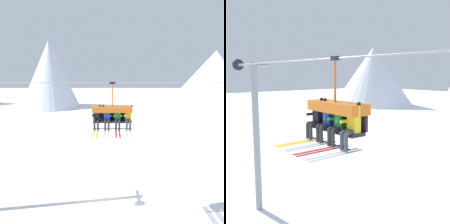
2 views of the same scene
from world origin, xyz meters
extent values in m
cone|color=silver|center=(-41.00, 42.40, 6.76)|extent=(18.94, 18.94, 13.53)
cylinder|color=gray|center=(-7.67, 0.00, 4.04)|extent=(0.36, 0.36, 8.08)
cylinder|color=gray|center=(-7.67, 0.00, 7.93)|extent=(0.16, 1.60, 0.16)
cylinder|color=black|center=(-7.67, -0.80, 7.93)|extent=(0.08, 0.56, 0.56)
cylinder|color=gray|center=(0.80, -0.80, 7.93)|extent=(18.93, 0.05, 0.05)
cube|color=#232328|center=(0.31, -0.80, 5.90)|extent=(2.06, 0.48, 0.10)
cube|color=#232328|center=(0.31, -0.52, 6.18)|extent=(2.06, 0.08, 0.45)
cube|color=#D16619|center=(0.31, -0.74, 6.55)|extent=(2.10, 0.68, 0.30)
cylinder|color=black|center=(0.31, -1.12, 5.57)|extent=(2.06, 0.04, 0.04)
cylinder|color=#D16619|center=(0.31, -0.80, 7.29)|extent=(0.07, 0.07, 1.18)
cube|color=black|center=(0.31, -0.80, 7.93)|extent=(0.28, 0.12, 0.12)
cube|color=black|center=(-0.52, -0.82, 6.21)|extent=(0.32, 0.22, 0.52)
sphere|color=black|center=(-0.52, -0.82, 6.57)|extent=(0.22, 0.22, 0.22)
ellipsoid|color=black|center=(-0.52, -0.92, 6.57)|extent=(0.17, 0.04, 0.08)
cylinder|color=#2D2D33|center=(-0.61, -0.99, 5.99)|extent=(0.11, 0.34, 0.11)
cylinder|color=#2D2D33|center=(-0.44, -0.99, 5.99)|extent=(0.11, 0.34, 0.11)
cylinder|color=#2D2D33|center=(-0.61, -1.16, 5.75)|extent=(0.11, 0.11, 0.48)
cylinder|color=#2D2D33|center=(-0.44, -1.16, 5.75)|extent=(0.11, 0.11, 0.48)
cube|color=gold|center=(-0.61, -1.46, 5.46)|extent=(0.09, 1.70, 0.02)
cube|color=gold|center=(-0.44, -1.46, 5.46)|extent=(0.09, 1.70, 0.02)
cylinder|color=black|center=(-0.71, -0.97, 6.25)|extent=(0.09, 0.30, 0.09)
cylinder|color=black|center=(-0.34, -0.82, 6.56)|extent=(0.09, 0.09, 0.30)
sphere|color=black|center=(-0.34, -0.82, 6.73)|extent=(0.11, 0.11, 0.11)
cube|color=#2847B7|center=(0.03, -0.82, 6.21)|extent=(0.32, 0.22, 0.52)
sphere|color=silver|center=(0.03, -0.82, 6.57)|extent=(0.22, 0.22, 0.22)
ellipsoid|color=black|center=(0.03, -0.92, 6.57)|extent=(0.17, 0.04, 0.08)
cylinder|color=#2D2D33|center=(-0.05, -0.99, 5.99)|extent=(0.11, 0.34, 0.11)
cylinder|color=#2D2D33|center=(0.12, -0.99, 5.99)|extent=(0.11, 0.34, 0.11)
cylinder|color=#2D2D33|center=(-0.05, -1.16, 5.75)|extent=(0.11, 0.11, 0.48)
cylinder|color=#2D2D33|center=(0.12, -1.16, 5.75)|extent=(0.11, 0.11, 0.48)
cube|color=#B2B2BC|center=(-0.05, -1.46, 5.46)|extent=(0.09, 1.70, 0.02)
cube|color=#B2B2BC|center=(0.12, -1.46, 5.46)|extent=(0.09, 1.70, 0.02)
cylinder|color=#2847B7|center=(-0.15, -0.82, 6.56)|extent=(0.09, 0.09, 0.30)
sphere|color=black|center=(-0.15, -0.82, 6.73)|extent=(0.11, 0.11, 0.11)
cylinder|color=#2847B7|center=(0.22, -0.97, 6.25)|extent=(0.09, 0.30, 0.09)
cube|color=#23843D|center=(0.59, -0.82, 6.21)|extent=(0.32, 0.22, 0.52)
sphere|color=black|center=(0.59, -0.82, 6.57)|extent=(0.22, 0.22, 0.22)
ellipsoid|color=black|center=(0.59, -0.92, 6.57)|extent=(0.17, 0.04, 0.08)
cylinder|color=#2D2D33|center=(0.51, -0.99, 5.99)|extent=(0.11, 0.34, 0.11)
cylinder|color=#2D2D33|center=(0.68, -0.99, 5.99)|extent=(0.11, 0.34, 0.11)
cylinder|color=#2D2D33|center=(0.51, -1.16, 5.75)|extent=(0.11, 0.11, 0.48)
cylinder|color=#2D2D33|center=(0.68, -1.16, 5.75)|extent=(0.11, 0.11, 0.48)
cube|color=#B22823|center=(0.51, -1.46, 5.46)|extent=(0.09, 1.70, 0.02)
cube|color=#B22823|center=(0.68, -1.46, 5.46)|extent=(0.09, 1.70, 0.02)
cylinder|color=#23843D|center=(0.41, -0.97, 6.25)|extent=(0.09, 0.30, 0.09)
cylinder|color=#23843D|center=(0.78, -0.97, 6.25)|extent=(0.09, 0.30, 0.09)
cube|color=yellow|center=(1.15, -0.82, 6.21)|extent=(0.32, 0.22, 0.52)
sphere|color=maroon|center=(1.15, -0.82, 6.57)|extent=(0.22, 0.22, 0.22)
ellipsoid|color=black|center=(1.15, -0.92, 6.57)|extent=(0.17, 0.04, 0.08)
cylinder|color=#3D424C|center=(1.06, -0.99, 5.99)|extent=(0.11, 0.34, 0.11)
cylinder|color=#3D424C|center=(1.24, -0.99, 5.99)|extent=(0.11, 0.34, 0.11)
cylinder|color=#3D424C|center=(1.06, -1.16, 5.75)|extent=(0.11, 0.11, 0.48)
cylinder|color=#3D424C|center=(1.24, -1.16, 5.75)|extent=(0.11, 0.11, 0.48)
cube|color=#B2B2BC|center=(1.06, -1.46, 5.46)|extent=(0.09, 1.70, 0.02)
cube|color=#B2B2BC|center=(1.24, -1.46, 5.46)|extent=(0.09, 1.70, 0.02)
cylinder|color=yellow|center=(0.97, -0.97, 6.25)|extent=(0.09, 0.30, 0.09)
cylinder|color=yellow|center=(1.34, -0.82, 6.56)|extent=(0.09, 0.09, 0.30)
sphere|color=black|center=(1.34, -0.82, 6.73)|extent=(0.11, 0.11, 0.11)
camera|label=1|loc=(0.30, -12.14, 8.53)|focal=35.00mm
camera|label=2|loc=(6.64, -5.68, 7.53)|focal=45.00mm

